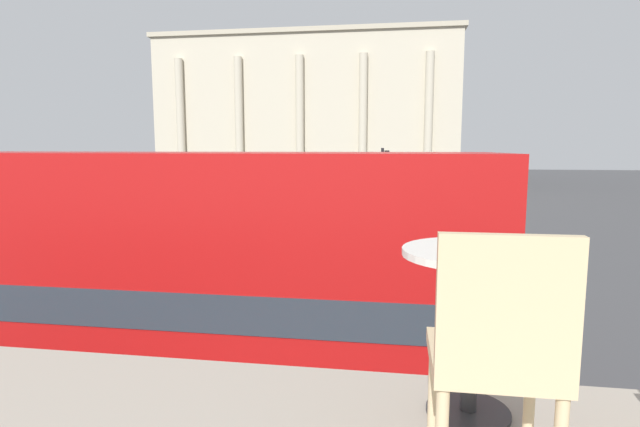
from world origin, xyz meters
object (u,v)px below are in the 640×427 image
(pedestrian_blue, at_px, (443,236))
(double_decker_bus, at_px, (85,280))
(traffic_light_near, at_px, (344,205))
(traffic_light_mid, at_px, (384,184))
(plaza_building_left, at_px, (311,112))
(car_maroon, at_px, (393,205))
(pedestrian_white, at_px, (336,206))
(cafe_dining_table, at_px, (473,295))
(cafe_chair_0, at_px, (497,353))
(pedestrian_red, at_px, (474,200))

(pedestrian_blue, bearing_deg, double_decker_bus, 58.28)
(traffic_light_near, distance_m, traffic_light_mid, 7.46)
(plaza_building_left, xyz_separation_m, traffic_light_near, (9.29, -48.29, -5.95))
(traffic_light_near, bearing_deg, car_maroon, 86.00)
(traffic_light_near, height_order, pedestrian_white, traffic_light_near)
(plaza_building_left, bearing_deg, traffic_light_near, -79.11)
(pedestrian_white, distance_m, pedestrian_blue, 10.53)
(traffic_light_near, relative_size, pedestrian_blue, 2.40)
(double_decker_bus, relative_size, traffic_light_mid, 2.71)
(cafe_dining_table, height_order, cafe_chair_0, cafe_chair_0)
(car_maroon, bearing_deg, traffic_light_mid, 119.99)
(pedestrian_white, height_order, pedestrian_blue, pedestrian_blue)
(car_maroon, xyz_separation_m, pedestrian_blue, (1.91, -12.32, 0.26))
(traffic_light_near, height_order, pedestrian_blue, traffic_light_near)
(double_decker_bus, xyz_separation_m, pedestrian_blue, (6.10, 12.03, -1.32))
(cafe_dining_table, relative_size, pedestrian_red, 0.44)
(double_decker_bus, height_order, cafe_dining_table, double_decker_bus)
(traffic_light_near, bearing_deg, traffic_light_mid, 83.34)
(pedestrian_white, bearing_deg, double_decker_bus, -94.77)
(cafe_chair_0, bearing_deg, plaza_building_left, 93.47)
(cafe_chair_0, xyz_separation_m, plaza_building_left, (-11.02, 60.11, 5.04))
(double_decker_bus, bearing_deg, pedestrian_red, 75.73)
(car_maroon, bearing_deg, cafe_dining_table, 123.06)
(cafe_dining_table, xyz_separation_m, car_maroon, (-0.53, 28.58, -2.85))
(plaza_building_left, xyz_separation_m, car_maroon, (10.50, -30.97, -7.87))
(traffic_light_near, distance_m, car_maroon, 17.46)
(pedestrian_white, bearing_deg, cafe_dining_table, -83.76)
(cafe_dining_table, relative_size, traffic_light_mid, 0.18)
(cafe_chair_0, xyz_separation_m, pedestrian_blue, (1.39, 16.82, -2.56))
(plaza_building_left, bearing_deg, pedestrian_blue, -74.01)
(cafe_chair_0, xyz_separation_m, pedestrian_white, (-3.68, 26.05, -2.57))
(cafe_dining_table, xyz_separation_m, traffic_light_mid, (-0.87, 18.67, -0.84))
(car_maroon, height_order, pedestrian_red, pedestrian_red)
(traffic_light_near, relative_size, pedestrian_white, 2.42)
(traffic_light_near, bearing_deg, cafe_dining_table, -81.23)
(double_decker_bus, relative_size, cafe_chair_0, 12.43)
(cafe_dining_table, relative_size, plaza_building_left, 0.02)
(plaza_building_left, height_order, traffic_light_mid, plaza_building_left)
(double_decker_bus, xyz_separation_m, car_maroon, (4.19, 24.34, -1.58))
(cafe_dining_table, distance_m, pedestrian_white, 25.89)
(double_decker_bus, xyz_separation_m, pedestrian_white, (1.03, 21.26, -1.33))
(car_maroon, bearing_deg, pedestrian_red, -129.60)
(cafe_dining_table, bearing_deg, pedestrian_blue, 85.15)
(cafe_chair_0, distance_m, car_maroon, 29.28)
(traffic_light_near, distance_m, pedestrian_blue, 6.12)
(traffic_light_near, bearing_deg, pedestrian_red, 71.81)
(double_decker_bus, height_order, car_maroon, double_decker_bus)
(cafe_chair_0, height_order, traffic_light_near, traffic_light_near)
(cafe_chair_0, bearing_deg, double_decker_bus, 127.58)
(cafe_dining_table, bearing_deg, double_decker_bus, 138.10)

